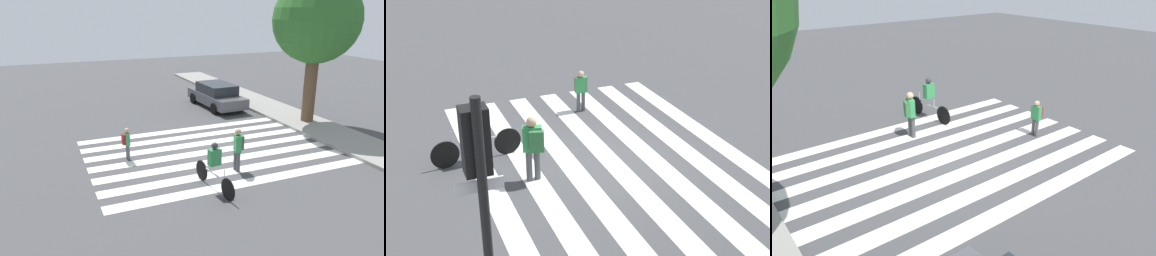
{
  "view_description": "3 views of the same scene",
  "coord_description": "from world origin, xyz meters",
  "views": [
    {
      "loc": [
        13.15,
        -6.32,
        5.75
      ],
      "look_at": [
        -0.07,
        -0.78,
        1.12
      ],
      "focal_mm": 35.0,
      "sensor_mm": 36.0,
      "label": 1
    },
    {
      "loc": [
        5.23,
        10.74,
        6.48
      ],
      "look_at": [
        0.94,
        0.06,
        1.14
      ],
      "focal_mm": 50.0,
      "sensor_mm": 36.0,
      "label": 2
    },
    {
      "loc": [
        -8.44,
        6.12,
        5.44
      ],
      "look_at": [
        -0.23,
        -0.39,
        0.97
      ],
      "focal_mm": 35.0,
      "sensor_mm": 36.0,
      "label": 3
    }
  ],
  "objects": [
    {
      "name": "ground_plane",
      "position": [
        0.0,
        0.0,
        0.0
      ],
      "size": [
        60.0,
        60.0,
        0.0
      ],
      "primitive_type": "plane",
      "color": "#444447"
    },
    {
      "name": "sidewalk_curb",
      "position": [
        0.0,
        6.25,
        0.07
      ],
      "size": [
        36.0,
        2.5,
        0.14
      ],
      "color": "gray",
      "rests_on": "ground_plane"
    },
    {
      "name": "crosswalk_stripes",
      "position": [
        -0.0,
        0.0,
        0.0
      ],
      "size": [
        6.77,
        10.0,
        0.01
      ],
      "color": "silver",
      "rests_on": "ground_plane"
    },
    {
      "name": "street_tree",
      "position": [
        -1.77,
        6.42,
        5.14
      ],
      "size": [
        4.21,
        4.21,
        7.31
      ],
      "color": "brown",
      "rests_on": "ground_plane"
    },
    {
      "name": "pedestrian_child_with_backpack",
      "position": [
        2.08,
        0.13,
        0.95
      ],
      "size": [
        0.49,
        0.46,
        1.63
      ],
      "rotation": [
        0.0,
        0.0,
        2.86
      ],
      "color": "#4C4C51",
      "rests_on": "ground_plane"
    },
    {
      "name": "pedestrian_adult_yellow_jacket",
      "position": [
        -0.52,
        -3.37,
        0.76
      ],
      "size": [
        0.37,
        0.31,
        1.3
      ],
      "rotation": [
        0.0,
        0.0,
        -0.04
      ],
      "color": "#4C4C51",
      "rests_on": "ground_plane"
    },
    {
      "name": "cyclist_near_curb",
      "position": [
        3.12,
        -1.33,
        0.87
      ],
      "size": [
        2.34,
        0.42,
        1.66
      ],
      "rotation": [
        0.0,
        0.0,
        0.1
      ],
      "color": "black",
      "rests_on": "ground_plane"
    },
    {
      "name": "car_parked_dark_suv",
      "position": [
        -6.57,
        3.53,
        0.73
      ],
      "size": [
        4.53,
        2.08,
        1.43
      ],
      "rotation": [
        0.0,
        0.0,
        0.04
      ],
      "color": "#4C4C51",
      "rests_on": "ground_plane"
    }
  ]
}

